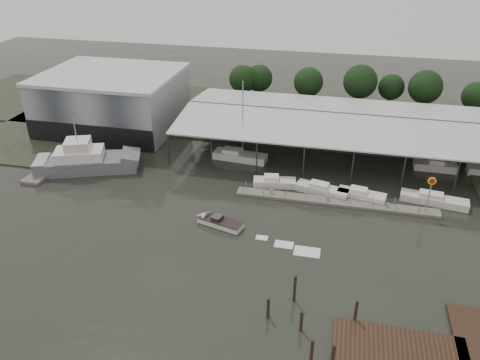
% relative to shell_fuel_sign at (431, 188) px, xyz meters
% --- Properties ---
extents(ground, '(200.00, 200.00, 0.00)m').
position_rel_shell_fuel_sign_xyz_m(ground, '(-27.00, -9.99, -3.93)').
color(ground, '#242821').
rests_on(ground, ground).
extents(land_strip_far, '(140.00, 30.00, 0.30)m').
position_rel_shell_fuel_sign_xyz_m(land_strip_far, '(-27.00, 32.01, -3.83)').
color(land_strip_far, '#3B4231').
rests_on(land_strip_far, ground).
extents(land_strip_west, '(20.00, 40.00, 0.30)m').
position_rel_shell_fuel_sign_xyz_m(land_strip_west, '(-67.00, 20.01, -3.83)').
color(land_strip_west, '#3B4231').
rests_on(land_strip_west, ground).
extents(storage_warehouse, '(24.50, 20.50, 10.50)m').
position_rel_shell_fuel_sign_xyz_m(storage_warehouse, '(-55.00, 19.95, 1.36)').
color(storage_warehouse, '#93979D').
rests_on(storage_warehouse, ground).
extents(covered_boat_shed, '(58.24, 24.00, 6.96)m').
position_rel_shell_fuel_sign_xyz_m(covered_boat_shed, '(-10.00, 18.01, 2.20)').
color(covered_boat_shed, silver).
rests_on(covered_boat_shed, ground).
extents(trawler_dock, '(3.00, 18.00, 0.50)m').
position_rel_shell_fuel_sign_xyz_m(trawler_dock, '(-57.00, 4.01, -3.68)').
color(trawler_dock, slate).
rests_on(trawler_dock, ground).
extents(floating_dock, '(28.00, 2.00, 1.40)m').
position_rel_shell_fuel_sign_xyz_m(floating_dock, '(-12.00, 0.01, -3.72)').
color(floating_dock, slate).
rests_on(floating_dock, ground).
extents(shell_fuel_sign, '(1.10, 0.18, 5.55)m').
position_rel_shell_fuel_sign_xyz_m(shell_fuel_sign, '(0.00, 0.00, 0.00)').
color(shell_fuel_sign, gray).
rests_on(shell_fuel_sign, ground).
extents(boardwalk_platform, '(15.00, 12.00, 0.50)m').
position_rel_shell_fuel_sign_xyz_m(boardwalk_platform, '(-2.45, -25.27, -3.73)').
color(boardwalk_platform, '#332315').
rests_on(boardwalk_platform, ground).
extents(grey_trawler, '(16.81, 10.33, 8.84)m').
position_rel_shell_fuel_sign_xyz_m(grey_trawler, '(-50.82, 1.72, -2.35)').
color(grey_trawler, slate).
rests_on(grey_trawler, ground).
extents(white_sailboat, '(9.09, 3.44, 13.61)m').
position_rel_shell_fuel_sign_xyz_m(white_sailboat, '(-28.23, 10.66, -3.27)').
color(white_sailboat, silver).
rests_on(white_sailboat, ground).
extents(speedboat_underway, '(17.33, 6.44, 2.00)m').
position_rel_shell_fuel_sign_xyz_m(speedboat_underway, '(-26.76, -8.69, -3.53)').
color(speedboat_underway, silver).
rests_on(speedboat_underway, ground).
extents(moored_cruiser_0, '(6.54, 3.12, 1.70)m').
position_rel_shell_fuel_sign_xyz_m(moored_cruiser_0, '(-21.14, 3.12, -3.31)').
color(moored_cruiser_0, silver).
rests_on(moored_cruiser_0, ground).
extents(moored_cruiser_1, '(7.90, 3.96, 1.70)m').
position_rel_shell_fuel_sign_xyz_m(moored_cruiser_1, '(-14.06, 2.46, -3.31)').
color(moored_cruiser_1, silver).
rests_on(moored_cruiser_1, ground).
extents(moored_cruiser_2, '(7.00, 3.43, 1.70)m').
position_rel_shell_fuel_sign_xyz_m(moored_cruiser_2, '(-8.50, 2.07, -3.31)').
color(moored_cruiser_2, silver).
rests_on(moored_cruiser_2, ground).
extents(moored_cruiser_3, '(9.24, 3.55, 1.70)m').
position_rel_shell_fuel_sign_xyz_m(moored_cruiser_3, '(1.37, 3.07, -3.31)').
color(moored_cruiser_3, silver).
rests_on(moored_cruiser_3, ground).
extents(mooring_pilings, '(8.70, 8.03, 3.81)m').
position_rel_shell_fuel_sign_xyz_m(mooring_pilings, '(-13.22, -24.44, -2.88)').
color(mooring_pilings, '#36261B').
rests_on(mooring_pilings, ground).
extents(horizon_tree_line, '(69.58, 8.77, 10.17)m').
position_rel_shell_fuel_sign_xyz_m(horizon_tree_line, '(-4.90, 37.68, 2.04)').
color(horizon_tree_line, black).
rests_on(horizon_tree_line, ground).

